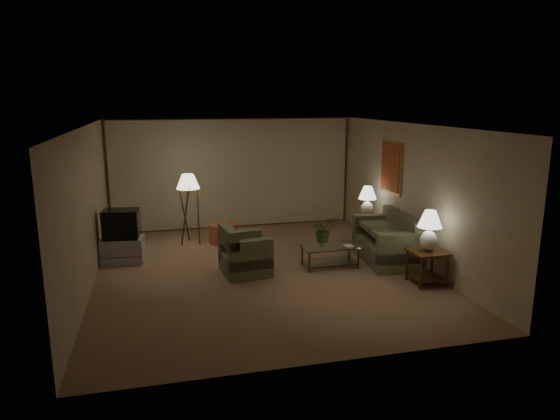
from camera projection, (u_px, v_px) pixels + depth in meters
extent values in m
plane|color=#8E734E|center=(261.00, 270.00, 9.41)|extent=(7.00, 7.00, 0.00)
cube|color=beige|center=(232.00, 173.00, 12.43)|extent=(6.00, 0.04, 2.70)
cube|color=beige|center=(87.00, 209.00, 8.41)|extent=(0.04, 7.00, 2.70)
cube|color=beige|center=(410.00, 193.00, 9.82)|extent=(0.04, 7.00, 2.70)
cube|color=white|center=(260.00, 125.00, 8.82)|extent=(6.00, 7.00, 0.04)
cube|color=beige|center=(233.00, 173.00, 12.35)|extent=(5.85, 0.12, 2.65)
cube|color=#BF8742|center=(391.00, 167.00, 10.48)|extent=(0.03, 0.90, 1.10)
cube|color=#9E301D|center=(390.00, 167.00, 10.47)|extent=(0.02, 0.80, 1.00)
cube|color=#6E7451|center=(384.00, 251.00, 9.93)|extent=(1.86, 1.18, 0.40)
cube|color=#6E7451|center=(245.00, 263.00, 9.20)|extent=(1.05, 1.01, 0.38)
cube|color=#3C2310|center=(428.00, 252.00, 8.60)|extent=(0.59, 0.59, 0.04)
cube|color=#3C2310|center=(426.00, 277.00, 8.70)|extent=(0.50, 0.50, 0.02)
cylinder|color=#3C2310|center=(421.00, 274.00, 8.37)|extent=(0.05, 0.05, 0.56)
cylinder|color=#3C2310|center=(407.00, 265.00, 8.84)|extent=(0.05, 0.05, 0.56)
cylinder|color=#3C2310|center=(447.00, 272.00, 8.49)|extent=(0.05, 0.05, 0.56)
cylinder|color=#3C2310|center=(432.00, 263.00, 8.96)|extent=(0.05, 0.05, 0.56)
cube|color=#3C2310|center=(367.00, 218.00, 11.06)|extent=(0.53, 0.45, 0.04)
cube|color=#3C2310|center=(366.00, 238.00, 11.16)|extent=(0.45, 0.38, 0.02)
cylinder|color=#3C2310|center=(360.00, 233.00, 10.91)|extent=(0.05, 0.05, 0.56)
cylinder|color=#3C2310|center=(354.00, 229.00, 11.24)|extent=(0.05, 0.05, 0.56)
cylinder|color=#3C2310|center=(378.00, 232.00, 11.01)|extent=(0.05, 0.05, 0.56)
cylinder|color=#3C2310|center=(372.00, 228.00, 11.34)|extent=(0.05, 0.05, 0.56)
ellipsoid|color=white|center=(429.00, 241.00, 8.56)|extent=(0.29, 0.29, 0.36)
cylinder|color=white|center=(429.00, 228.00, 8.51)|extent=(0.03, 0.03, 0.08)
cone|color=#EBE5C9|center=(430.00, 219.00, 8.47)|extent=(0.41, 0.41, 0.29)
ellipsoid|color=white|center=(367.00, 209.00, 11.02)|extent=(0.28, 0.28, 0.35)
cylinder|color=white|center=(367.00, 200.00, 10.97)|extent=(0.03, 0.03, 0.08)
cone|color=#EBE5C9|center=(368.00, 193.00, 10.94)|extent=(0.40, 0.40, 0.28)
cube|color=silver|center=(330.00, 246.00, 9.51)|extent=(1.11, 0.61, 0.02)
cube|color=silver|center=(330.00, 262.00, 9.58)|extent=(1.03, 0.53, 0.01)
cylinder|color=#403019|center=(309.00, 263.00, 9.22)|extent=(0.04, 0.04, 0.40)
cylinder|color=#403019|center=(302.00, 255.00, 9.66)|extent=(0.04, 0.04, 0.40)
cylinder|color=#403019|center=(358.00, 259.00, 9.45)|extent=(0.04, 0.04, 0.40)
cylinder|color=#403019|center=(349.00, 251.00, 9.89)|extent=(0.04, 0.04, 0.40)
cube|color=#ADADB0|center=(123.00, 250.00, 9.80)|extent=(0.91, 0.68, 0.50)
cube|color=black|center=(121.00, 224.00, 9.69)|extent=(0.77, 0.62, 0.57)
cylinder|color=#3C2310|center=(188.00, 190.00, 10.88)|extent=(0.04, 0.04, 0.23)
cone|color=#EBE5C9|center=(188.00, 181.00, 10.84)|extent=(0.51, 0.51, 0.32)
cylinder|color=#995833|center=(223.00, 233.00, 11.19)|extent=(0.82, 0.82, 0.43)
imported|color=white|center=(323.00, 243.00, 9.45)|extent=(0.21, 0.21, 0.16)
imported|color=#3D652D|center=(323.00, 226.00, 9.38)|extent=(0.55, 0.52, 0.48)
imported|color=olive|center=(344.00, 246.00, 9.47)|extent=(0.18, 0.24, 0.02)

